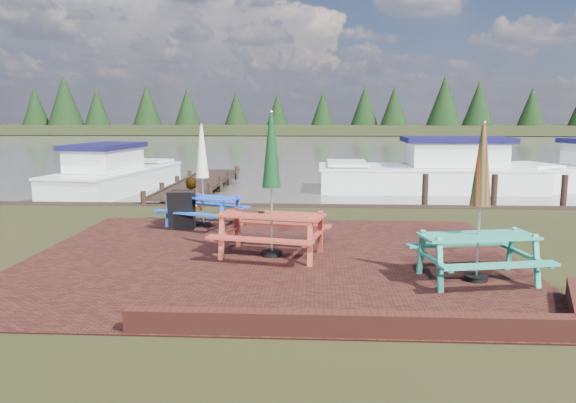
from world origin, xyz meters
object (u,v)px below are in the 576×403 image
at_px(picnic_table_teal, 479,228).
at_px(picnic_table_blue, 203,192).
at_px(chalkboard, 182,210).
at_px(jetty, 200,183).
at_px(boat_jetty, 115,176).
at_px(boat_near, 434,174).
at_px(person, 191,178).
at_px(picnic_table_red, 272,207).

xyz_separation_m(picnic_table_teal, picnic_table_blue, (-5.25, 4.09, -0.04)).
relative_size(chalkboard, jetty, 0.10).
distance_m(boat_jetty, boat_near, 11.75).
bearing_deg(person, picnic_table_teal, 135.61).
bearing_deg(jetty, boat_jetty, -174.34).
bearing_deg(boat_near, picnic_table_teal, 171.90).
xyz_separation_m(picnic_table_blue, boat_jetty, (-4.75, 7.13, -0.45)).
relative_size(picnic_table_teal, boat_jetty, 0.36).
bearing_deg(picnic_table_teal, picnic_table_red, 146.43).
relative_size(picnic_table_red, person, 1.48).
bearing_deg(boat_jetty, person, -42.72).
bearing_deg(boat_near, chalkboard, 138.62).
bearing_deg(chalkboard, jetty, 94.36).
xyz_separation_m(jetty, boat_near, (8.61, 0.51, 0.34)).
height_order(picnic_table_blue, person, picnic_table_blue).
distance_m(picnic_table_teal, picnic_table_blue, 6.65).
height_order(picnic_table_teal, jetty, picnic_table_teal).
relative_size(chalkboard, person, 0.50).
bearing_deg(person, picnic_table_red, 120.11).
distance_m(picnic_table_teal, chalkboard, 6.76).
relative_size(picnic_table_red, picnic_table_blue, 1.12).
height_order(jetty, boat_jetty, boat_jetty).
bearing_deg(chalkboard, boat_jetty, 115.35).
relative_size(boat_jetty, person, 3.88).
height_order(picnic_table_teal, boat_near, picnic_table_teal).
bearing_deg(picnic_table_teal, jetty, 109.50).
distance_m(picnic_table_red, jetty, 10.76).
bearing_deg(jetty, picnic_table_red, -71.00).
xyz_separation_m(picnic_table_teal, boat_near, (1.72, 12.03, -0.43)).
xyz_separation_m(picnic_table_blue, jetty, (-1.64, 7.44, -0.73)).
height_order(picnic_table_red, picnic_table_blue, picnic_table_red).
relative_size(jetty, boat_near, 1.12).
bearing_deg(chalkboard, picnic_table_blue, 40.85).
bearing_deg(boat_jetty, picnic_table_red, -47.87).
xyz_separation_m(picnic_table_red, boat_near, (5.12, 10.65, -0.49)).
xyz_separation_m(picnic_table_red, boat_jetty, (-6.60, 9.83, -0.55)).
relative_size(picnic_table_blue, jetty, 0.26).
relative_size(picnic_table_red, boat_near, 0.33).
height_order(picnic_table_red, boat_near, picnic_table_red).
relative_size(picnic_table_teal, chalkboard, 2.77).
height_order(picnic_table_teal, boat_jetty, picnic_table_teal).
bearing_deg(picnic_table_blue, boat_jetty, 146.81).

